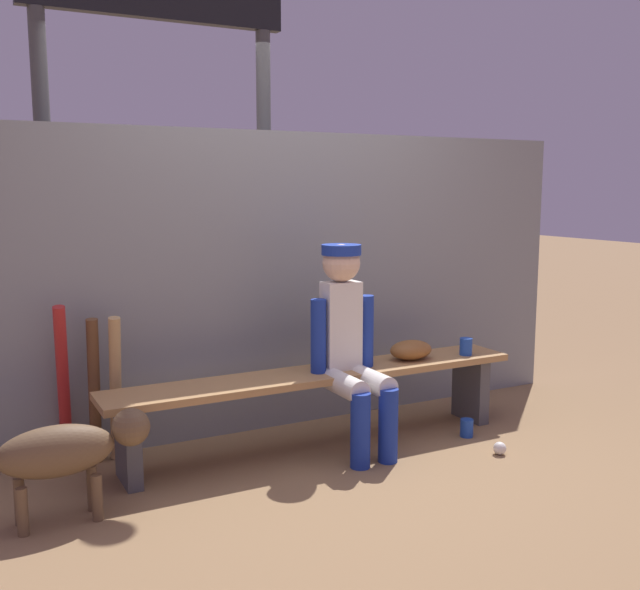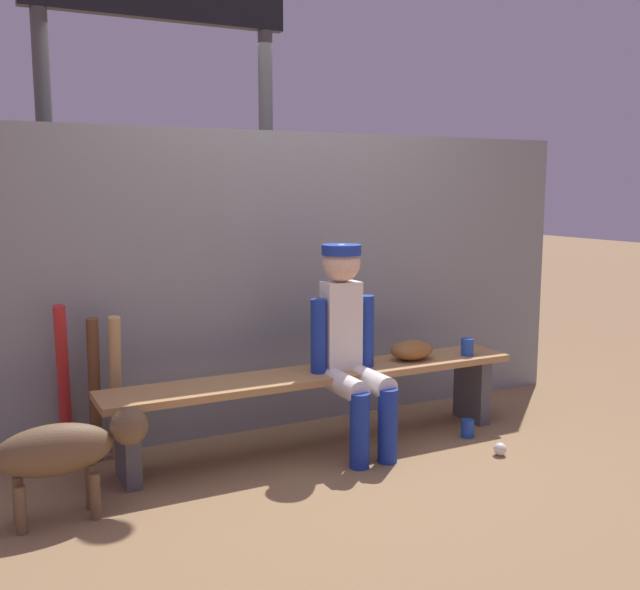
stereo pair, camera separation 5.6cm
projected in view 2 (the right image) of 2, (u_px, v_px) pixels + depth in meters
ground_plane at (320, 447)px, 4.28m from camera, size 30.00×30.00×0.00m
chainlink_fence at (286, 282)px, 4.56m from camera, size 4.27×0.03×1.86m
dugout_bench at (320, 388)px, 4.22m from camera, size 2.54×0.36×0.46m
player_seated at (350, 341)px, 4.15m from camera, size 0.41×0.55×1.20m
baseball_glove at (412, 350)px, 4.49m from camera, size 0.28×0.20×0.12m
bat_wood_tan at (116, 389)px, 3.99m from camera, size 0.08×0.20×0.84m
bat_wood_dark at (95, 391)px, 3.97m from camera, size 0.07×0.15×0.83m
bat_aluminum_red at (64, 385)px, 3.93m from camera, size 0.11×0.28×0.92m
baseball at (500, 449)px, 4.14m from camera, size 0.07×0.07×0.07m
cup_on_ground at (467, 429)px, 4.44m from camera, size 0.08×0.08×0.11m
cup_on_bench at (467, 347)px, 4.60m from camera, size 0.08×0.08×0.11m
scoreboard at (168, 13)px, 4.64m from camera, size 1.97×0.27×3.80m
dog at (67, 449)px, 3.31m from camera, size 0.84×0.20×0.49m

